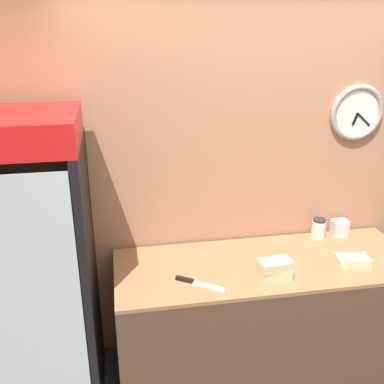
{
  "coord_description": "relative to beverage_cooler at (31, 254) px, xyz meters",
  "views": [
    {
      "loc": [
        -0.93,
        -1.55,
        2.41
      ],
      "look_at": [
        -0.49,
        0.94,
        1.39
      ],
      "focal_mm": 42.0,
      "sensor_mm": 36.0,
      "label": 1
    }
  ],
  "objects": [
    {
      "name": "sandwich_flat_left",
      "position": [
        2.03,
        -0.18,
        -0.15
      ],
      "size": [
        0.22,
        0.15,
        0.06
      ],
      "color": "beige",
      "rests_on": "prep_counter"
    },
    {
      "name": "prep_counter",
      "position": [
        1.48,
        -0.06,
        -0.61
      ],
      "size": [
        2.0,
        0.72,
        0.87
      ],
      "color": "#4C3828",
      "rests_on": "ground_plane"
    },
    {
      "name": "wall_back",
      "position": [
        1.49,
        0.35,
        0.31
      ],
      "size": [
        5.2,
        0.1,
        2.7
      ],
      "color": "#AD7A5B",
      "rests_on": "ground_plane"
    },
    {
      "name": "beverage_cooler",
      "position": [
        0.0,
        0.0,
        0.0
      ],
      "size": [
        0.72,
        0.69,
        1.92
      ],
      "color": "black",
      "rests_on": "ground_plane"
    },
    {
      "name": "chefs_knife",
      "position": [
        0.96,
        -0.21,
        -0.17
      ],
      "size": [
        0.29,
        0.2,
        0.02
      ],
      "color": "silver",
      "rests_on": "prep_counter"
    },
    {
      "name": "sandwich_stack_bottom",
      "position": [
        1.47,
        -0.24,
        -0.15
      ],
      "size": [
        0.21,
        0.12,
        0.06
      ],
      "color": "beige",
      "rests_on": "prep_counter"
    },
    {
      "name": "sandwich_stack_middle",
      "position": [
        1.47,
        -0.24,
        -0.09
      ],
      "size": [
        0.21,
        0.13,
        0.06
      ],
      "color": "beige",
      "rests_on": "sandwich_stack_bottom"
    },
    {
      "name": "napkin_dispenser",
      "position": [
        2.14,
        0.23,
        -0.12
      ],
      "size": [
        0.11,
        0.09,
        0.12
      ],
      "color": "silver",
      "rests_on": "prep_counter"
    },
    {
      "name": "condiment_jar",
      "position": [
        1.97,
        0.22,
        -0.11
      ],
      "size": [
        0.1,
        0.1,
        0.15
      ],
      "color": "silver",
      "rests_on": "prep_counter"
    }
  ]
}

